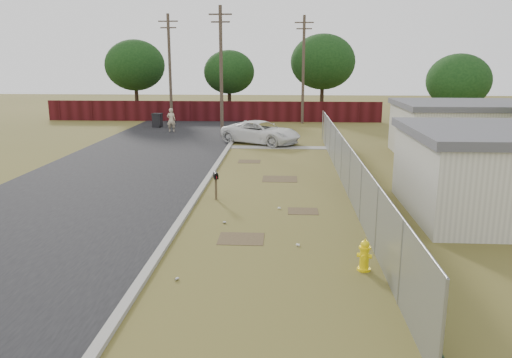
# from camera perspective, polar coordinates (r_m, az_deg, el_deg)

# --- Properties ---
(ground) EXTENTS (120.00, 120.00, 0.00)m
(ground) POSITION_cam_1_polar(r_m,az_deg,el_deg) (20.18, 1.79, -1.98)
(ground) COLOR brown
(ground) RESTS_ON ground
(street) EXTENTS (15.10, 60.00, 0.12)m
(street) POSITION_cam_1_polar(r_m,az_deg,el_deg) (28.94, -11.27, 2.54)
(street) COLOR black
(street) RESTS_ON ground
(chainlink_fence) EXTENTS (0.10, 27.06, 2.02)m
(chainlink_fence) POSITION_cam_1_polar(r_m,az_deg,el_deg) (21.14, 10.37, 0.75)
(chainlink_fence) COLOR gray
(chainlink_fence) RESTS_ON ground
(privacy_fence) EXTENTS (30.00, 0.12, 1.80)m
(privacy_fence) POSITION_cam_1_polar(r_m,az_deg,el_deg) (45.14, -5.02, 7.72)
(privacy_fence) COLOR #430E12
(privacy_fence) RESTS_ON ground
(utility_poles) EXTENTS (12.60, 8.24, 9.00)m
(utility_poles) POSITION_cam_1_polar(r_m,az_deg,el_deg) (40.34, -2.67, 12.48)
(utility_poles) COLOR #4F4235
(utility_poles) RESTS_ON ground
(houses) EXTENTS (9.30, 17.24, 3.10)m
(houses) POSITION_cam_1_polar(r_m,az_deg,el_deg) (24.68, 25.21, 3.30)
(houses) COLOR beige
(houses) RESTS_ON ground
(horizon_trees) EXTENTS (33.32, 31.94, 7.78)m
(horizon_trees) POSITION_cam_1_polar(r_m,az_deg,el_deg) (43.01, 3.87, 12.44)
(horizon_trees) COLOR #322516
(horizon_trees) RESTS_ON ground
(fire_hydrant) EXTENTS (0.43, 0.43, 0.86)m
(fire_hydrant) POSITION_cam_1_polar(r_m,az_deg,el_deg) (13.42, 12.29, -8.58)
(fire_hydrant) COLOR yellow
(fire_hydrant) RESTS_ON ground
(mailbox) EXTENTS (0.28, 0.49, 1.12)m
(mailbox) POSITION_cam_1_polar(r_m,az_deg,el_deg) (19.52, -4.62, 0.13)
(mailbox) COLOR brown
(mailbox) RESTS_ON ground
(pickup_truck) EXTENTS (5.81, 4.71, 1.47)m
(pickup_truck) POSITION_cam_1_polar(r_m,az_deg,el_deg) (32.91, 0.60, 5.36)
(pickup_truck) COLOR white
(pickup_truck) RESTS_ON ground
(pedestrian) EXTENTS (0.68, 0.47, 1.81)m
(pedestrian) POSITION_cam_1_polar(r_m,az_deg,el_deg) (38.82, -9.66, 6.66)
(pedestrian) COLOR #C6B491
(pedestrian) RESTS_ON ground
(trash_bin) EXTENTS (0.82, 0.90, 1.14)m
(trash_bin) POSITION_cam_1_polar(r_m,az_deg,el_deg) (41.71, -11.20, 6.61)
(trash_bin) COLOR black
(trash_bin) RESTS_ON ground
(scattered_litter) EXTENTS (3.20, 6.39, 0.07)m
(scattered_litter) POSITION_cam_1_polar(r_m,az_deg,el_deg) (15.70, -0.86, -6.39)
(scattered_litter) COLOR silver
(scattered_litter) RESTS_ON ground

